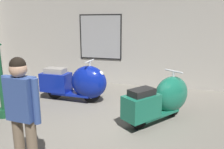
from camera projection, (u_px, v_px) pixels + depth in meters
ground_plane at (89, 133)px, 4.06m from camera, size 60.00×60.00×0.00m
showroom_back_wall at (123, 31)px, 7.01m from camera, size 18.00×0.63×3.47m
scooter_0 at (79, 83)px, 5.60m from camera, size 1.80×0.60×1.09m
scooter_1 at (163, 98)px, 4.53m from camera, size 1.39×1.61×1.02m
visitor_1 at (22, 109)px, 2.77m from camera, size 0.54×0.27×1.59m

